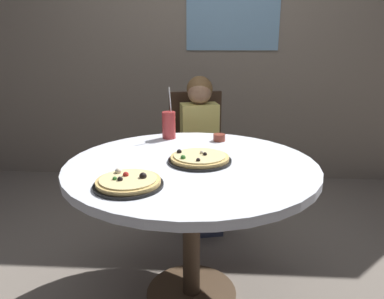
{
  "coord_description": "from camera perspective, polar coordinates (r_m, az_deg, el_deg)",
  "views": [
    {
      "loc": [
        0.11,
        -1.64,
        1.3
      ],
      "look_at": [
        0.0,
        0.05,
        0.8
      ],
      "focal_mm": 33.79,
      "sensor_mm": 36.0,
      "label": 1
    }
  ],
  "objects": [
    {
      "name": "pizza_cheese",
      "position": [
        1.47,
        -10.01,
        -5.13
      ],
      "size": [
        0.28,
        0.28,
        0.05
      ],
      "color": "black",
      "rests_on": "dining_table"
    },
    {
      "name": "diner_child",
      "position": [
        2.59,
        1.43,
        -1.93
      ],
      "size": [
        0.33,
        0.43,
        1.08
      ],
      "color": "#3F4766",
      "rests_on": "ground_plane"
    },
    {
      "name": "chair_wooden",
      "position": [
        2.75,
        0.82,
        0.17
      ],
      "size": [
        0.48,
        0.48,
        0.95
      ],
      "color": "#382619",
      "rests_on": "ground_plane"
    },
    {
      "name": "wall_with_window",
      "position": [
        3.53,
        2.01,
        18.91
      ],
      "size": [
        5.2,
        0.14,
        2.9
      ],
      "color": "gray",
      "rests_on": "ground_plane"
    },
    {
      "name": "pizza_veggie",
      "position": [
        1.74,
        1.2,
        -1.44
      ],
      "size": [
        0.31,
        0.31,
        0.05
      ],
      "color": "black",
      "rests_on": "dining_table"
    },
    {
      "name": "soda_cup",
      "position": [
        2.16,
        -3.68,
        3.89
      ],
      "size": [
        0.08,
        0.08,
        0.31
      ],
      "color": "#B73333",
      "rests_on": "dining_table"
    },
    {
      "name": "sauce_bowl",
      "position": [
        2.12,
        4.32,
        1.9
      ],
      "size": [
        0.07,
        0.07,
        0.04
      ],
      "primitive_type": "cylinder",
      "color": "brown",
      "rests_on": "dining_table"
    },
    {
      "name": "ground_plane",
      "position": [
        2.1,
        -0.09,
        -21.85
      ],
      "size": [
        8.0,
        8.0,
        0.0
      ],
      "primitive_type": "plane",
      "color": "slate"
    },
    {
      "name": "dining_table",
      "position": [
        1.77,
        -0.1,
        -5.07
      ],
      "size": [
        1.2,
        1.2,
        0.75
      ],
      "color": "silver",
      "rests_on": "ground_plane"
    }
  ]
}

